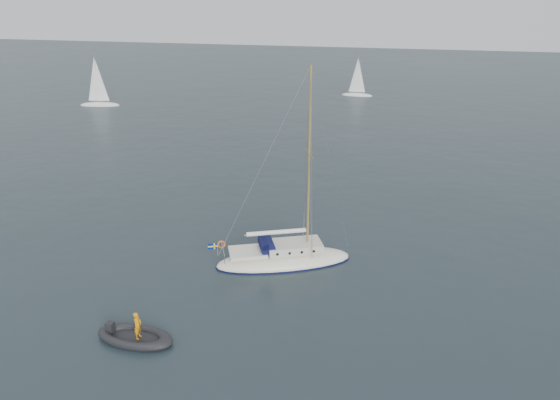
# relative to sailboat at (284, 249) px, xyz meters

# --- Properties ---
(ground) EXTENTS (300.00, 300.00, 0.00)m
(ground) POSITION_rel_sailboat_xyz_m (0.14, -2.37, -1.03)
(ground) COLOR black
(ground) RESTS_ON ground
(sailboat) EXTENTS (9.61, 2.88, 13.68)m
(sailboat) POSITION_rel_sailboat_xyz_m (0.00, 0.00, 0.00)
(sailboat) COLOR white
(sailboat) RESTS_ON ground
(dinghy) EXTENTS (2.49, 1.12, 0.36)m
(dinghy) POSITION_rel_sailboat_xyz_m (-2.05, -0.06, -0.88)
(dinghy) COLOR #4B4B50
(dinghy) RESTS_ON ground
(rib) EXTENTS (4.29, 1.95, 1.75)m
(rib) POSITION_rel_sailboat_xyz_m (-5.55, -10.35, -0.77)
(rib) COLOR black
(rib) RESTS_ON ground
(distant_yacht_a) EXTENTS (6.30, 3.36, 8.35)m
(distant_yacht_a) POSITION_rel_sailboat_xyz_m (-41.08, 44.89, 2.53)
(distant_yacht_a) COLOR white
(distant_yacht_a) RESTS_ON ground
(distant_yacht_c) EXTENTS (5.36, 2.86, 7.10)m
(distant_yacht_c) POSITION_rel_sailboat_xyz_m (-2.37, 63.44, 2.00)
(distant_yacht_c) COLOR white
(distant_yacht_c) RESTS_ON ground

